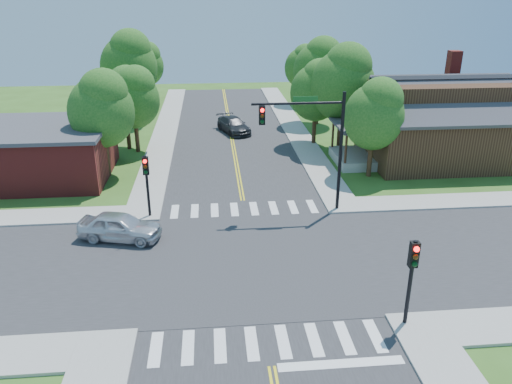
{
  "coord_description": "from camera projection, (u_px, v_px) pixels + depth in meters",
  "views": [
    {
      "loc": [
        -1.86,
        -21.45,
        12.54
      ],
      "look_at": [
        0.48,
        3.61,
        2.2
      ],
      "focal_mm": 35.0,
      "sensor_mm": 36.0,
      "label": 1
    }
  ],
  "objects": [
    {
      "name": "crosswalk_north",
      "position": [
        244.0,
        209.0,
        30.37
      ],
      "size": [
        8.85,
        2.0,
        0.01
      ],
      "color": "white",
      "rests_on": "ground"
    },
    {
      "name": "tree_w_d",
      "position": [
        146.0,
        63.0,
        56.54
      ],
      "size": [
        4.15,
        3.94,
        7.05
      ],
      "color": "#382314",
      "rests_on": "ground"
    },
    {
      "name": "tree_bldg",
      "position": [
        134.0,
        96.0,
        39.36
      ],
      "size": [
        4.15,
        3.94,
        7.05
      ],
      "color": "#382314",
      "rests_on": "ground"
    },
    {
      "name": "house_ne",
      "position": [
        435.0,
        119.0,
        37.83
      ],
      "size": [
        13.05,
        8.8,
        7.11
      ],
      "color": "black",
      "rests_on": "ground"
    },
    {
      "name": "signal_mast_ne",
      "position": [
        313.0,
        134.0,
        28.32
      ],
      "size": [
        5.3,
        0.42,
        7.2
      ],
      "color": "black",
      "rests_on": "ground"
    },
    {
      "name": "building_nw",
      "position": [
        35.0,
        152.0,
        34.9
      ],
      "size": [
        10.4,
        8.4,
        3.73
      ],
      "color": "maroon",
      "rests_on": "ground"
    },
    {
      "name": "tree_house",
      "position": [
        317.0,
        89.0,
        41.24
      ],
      "size": [
        4.28,
        4.07,
        7.28
      ],
      "color": "#382314",
      "rests_on": "ground"
    },
    {
      "name": "tree_e_c",
      "position": [
        320.0,
        67.0,
        47.39
      ],
      "size": [
        4.97,
        4.72,
        8.45
      ],
      "color": "#382314",
      "rests_on": "ground"
    },
    {
      "name": "signal_pole_se",
      "position": [
        412.0,
        268.0,
        18.97
      ],
      "size": [
        0.34,
        0.42,
        3.8
      ],
      "color": "black",
      "rests_on": "ground"
    },
    {
      "name": "sidewalk_ne",
      "position": [
        429.0,
        153.0,
        40.58
      ],
      "size": [
        40.0,
        40.0,
        0.14
      ],
      "color": "#9E9B93",
      "rests_on": "ground"
    },
    {
      "name": "car_silver",
      "position": [
        120.0,
        227.0,
        26.48
      ],
      "size": [
        3.85,
        5.23,
        1.5
      ],
      "primitive_type": "imported",
      "rotation": [
        0.0,
        0.0,
        1.32
      ],
      "color": "silver",
      "rests_on": "ground"
    },
    {
      "name": "sidewalk_nw",
      "position": [
        28.0,
        165.0,
        37.86
      ],
      "size": [
        40.0,
        40.0,
        0.14
      ],
      "color": "#9E9B93",
      "rests_on": "ground"
    },
    {
      "name": "crosswalk_south",
      "position": [
        267.0,
        342.0,
        18.95
      ],
      "size": [
        8.85,
        2.0,
        0.01
      ],
      "color": "white",
      "rests_on": "ground"
    },
    {
      "name": "signal_pole_nw",
      "position": [
        146.0,
        175.0,
        28.32
      ],
      "size": [
        0.34,
        0.42,
        3.8
      ],
      "color": "black",
      "rests_on": "ground"
    },
    {
      "name": "tree_e_b",
      "position": [
        344.0,
        81.0,
        39.45
      ],
      "size": [
        5.14,
        4.88,
        8.73
      ],
      "color": "#382314",
      "rests_on": "ground"
    },
    {
      "name": "tree_e_a",
      "position": [
        376.0,
        113.0,
        34.02
      ],
      "size": [
        4.17,
        3.96,
        7.08
      ],
      "color": "#382314",
      "rests_on": "ground"
    },
    {
      "name": "road_ns",
      "position": [
        253.0,
        261.0,
        24.67
      ],
      "size": [
        10.0,
        90.0,
        0.04
      ],
      "primitive_type": "cube",
      "color": "#2D2D30",
      "rests_on": "ground"
    },
    {
      "name": "intersection_patch",
      "position": [
        253.0,
        261.0,
        24.68
      ],
      "size": [
        10.2,
        10.2,
        0.06
      ],
      "primitive_type": "cube",
      "color": "#2D2D30",
      "rests_on": "ground"
    },
    {
      "name": "car_dgrey",
      "position": [
        234.0,
        125.0,
        46.21
      ],
      "size": [
        4.95,
        6.0,
        1.39
      ],
      "primitive_type": "imported",
      "rotation": [
        0.0,
        0.0,
        0.34
      ],
      "color": "#2A2C2F",
      "rests_on": "ground"
    },
    {
      "name": "ground",
      "position": [
        253.0,
        261.0,
        24.68
      ],
      "size": [
        100.0,
        100.0,
        0.0
      ],
      "primitive_type": "plane",
      "color": "#355B1C",
      "rests_on": "ground"
    },
    {
      "name": "centerline",
      "position": [
        253.0,
        260.0,
        24.66
      ],
      "size": [
        0.3,
        90.0,
        0.01
      ],
      "color": "yellow",
      "rests_on": "ground"
    },
    {
      "name": "stop_bar",
      "position": [
        341.0,
        365.0,
        17.89
      ],
      "size": [
        4.6,
        0.45,
        0.09
      ],
      "primitive_type": "cube",
      "color": "white",
      "rests_on": "ground"
    },
    {
      "name": "tree_w_a",
      "position": [
        102.0,
        107.0,
        33.95
      ],
      "size": [
        4.5,
        4.27,
        7.65
      ],
      "color": "#382314",
      "rests_on": "ground"
    },
    {
      "name": "road_ew",
      "position": [
        253.0,
        260.0,
        24.67
      ],
      "size": [
        90.0,
        10.0,
        0.04
      ],
      "primitive_type": "cube",
      "color": "#2D2D30",
      "rests_on": "ground"
    },
    {
      "name": "tree_w_b",
      "position": [
        125.0,
        95.0,
        40.13
      ],
      "size": [
        4.07,
        3.87,
        6.93
      ],
      "color": "#382314",
      "rests_on": "ground"
    },
    {
      "name": "tree_e_d",
      "position": [
        303.0,
        65.0,
        55.98
      ],
      "size": [
        4.03,
        3.82,
        6.84
      ],
      "color": "#382314",
      "rests_on": "ground"
    },
    {
      "name": "tree_w_c",
      "position": [
        129.0,
        62.0,
        47.18
      ],
      "size": [
        5.36,
        5.09,
        9.11
      ],
      "color": "#382314",
      "rests_on": "ground"
    }
  ]
}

